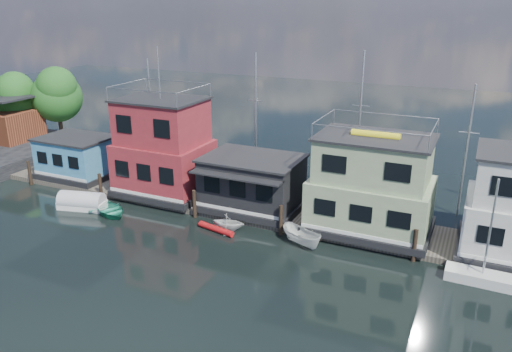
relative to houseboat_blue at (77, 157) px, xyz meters
The scene contains 15 objects.
ground 21.75m from the houseboat_blue, 33.69° to the right, with size 160.00×160.00×0.00m, color black.
dock 18.11m from the houseboat_blue, ahead, with size 48.00×5.00×0.40m, color #595147.
houseboat_blue is the anchor object (origin of this frame).
houseboat_red 9.69m from the houseboat_blue, ahead, with size 7.40×5.90×11.86m.
houseboat_dark 17.50m from the houseboat_blue, ahead, with size 7.40×6.10×4.06m.
houseboat_green 26.53m from the houseboat_blue, ahead, with size 8.40×5.90×7.03m.
pilings 17.92m from the houseboat_blue, ahead, with size 42.28×0.28×2.20m.
background_masts 23.77m from the houseboat_blue, 14.77° to the left, with size 36.40×0.16×12.00m.
shore 13.32m from the houseboat_blue, 163.07° to the left, with size 12.40×15.72×8.24m.
dinghy_white 17.79m from the houseboat_blue, 12.10° to the right, with size 2.06×2.39×1.26m, color silver.
motorboat 23.29m from the houseboat_blue, ahead, with size 1.27×3.38×1.30m, color white.
day_sailer 34.25m from the houseboat_blue, ahead, with size 4.09×1.44×6.42m.
dinghy_teal 9.51m from the houseboat_blue, 32.86° to the right, with size 2.61×3.65×0.76m, color #227F64.
red_kayak 17.32m from the houseboat_blue, 14.48° to the right, with size 0.44×0.44×3.01m, color #AF1215.
tarp_runabout 7.32m from the houseboat_blue, 45.08° to the right, with size 3.93×2.30×1.50m.
Camera 1 is at (14.73, -20.23, 15.47)m, focal length 35.00 mm.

